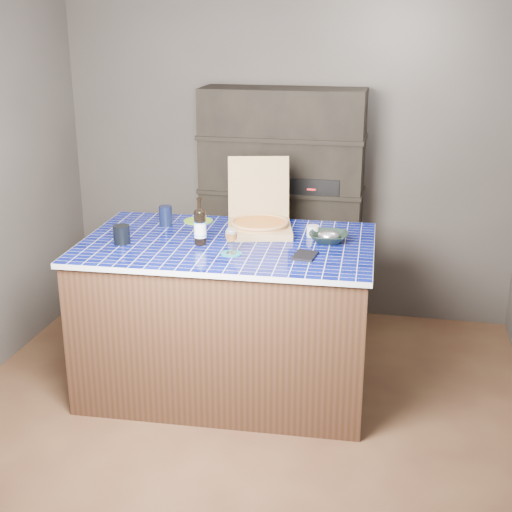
% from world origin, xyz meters
% --- Properties ---
extents(room, '(3.50, 3.50, 3.50)m').
position_xyz_m(room, '(0.00, 0.00, 1.25)').
color(room, brown).
rests_on(room, ground).
extents(shelving_unit, '(1.20, 0.41, 1.80)m').
position_xyz_m(shelving_unit, '(0.00, 1.53, 0.90)').
color(shelving_unit, black).
rests_on(shelving_unit, floor).
extents(kitchen_island, '(1.83, 1.20, 0.98)m').
position_xyz_m(kitchen_island, '(-0.14, 0.39, 0.49)').
color(kitchen_island, '#44261A').
rests_on(kitchen_island, floor).
extents(pizza_box, '(0.50, 0.57, 0.44)m').
position_xyz_m(pizza_box, '(0.01, 0.65, 1.04)').
color(pizza_box, '#9F8352').
rests_on(pizza_box, kitchen_island).
extents(mead_bottle, '(0.08, 0.08, 0.29)m').
position_xyz_m(mead_bottle, '(-0.29, 0.31, 1.09)').
color(mead_bottle, black).
rests_on(mead_bottle, kitchen_island).
extents(teal_trivet, '(0.12, 0.12, 0.01)m').
position_xyz_m(teal_trivet, '(-0.06, 0.17, 0.98)').
color(teal_trivet, '#166B74').
rests_on(teal_trivet, kitchen_island).
extents(wine_glass, '(0.07, 0.07, 0.16)m').
position_xyz_m(wine_glass, '(-0.06, 0.17, 1.09)').
color(wine_glass, white).
rests_on(wine_glass, teal_trivet).
extents(tumbler, '(0.10, 0.10, 0.11)m').
position_xyz_m(tumbler, '(-0.76, 0.23, 1.04)').
color(tumbler, black).
rests_on(tumbler, kitchen_island).
extents(dvd_case, '(0.14, 0.19, 0.01)m').
position_xyz_m(dvd_case, '(0.37, 0.21, 0.99)').
color(dvd_case, black).
rests_on(dvd_case, kitchen_island).
extents(bowl, '(0.25, 0.25, 0.06)m').
position_xyz_m(bowl, '(0.47, 0.52, 1.01)').
color(bowl, black).
rests_on(bowl, kitchen_island).
extents(foil_contents, '(0.13, 0.11, 0.06)m').
position_xyz_m(foil_contents, '(0.47, 0.52, 1.02)').
color(foil_contents, silver).
rests_on(foil_contents, bowl).
extents(white_jar, '(0.08, 0.08, 0.07)m').
position_xyz_m(white_jar, '(0.36, 0.62, 1.01)').
color(white_jar, silver).
rests_on(white_jar, kitchen_island).
extents(navy_cup, '(0.08, 0.08, 0.13)m').
position_xyz_m(navy_cup, '(-0.62, 0.65, 1.05)').
color(navy_cup, black).
rests_on(navy_cup, kitchen_island).
extents(green_trivet, '(0.20, 0.20, 0.01)m').
position_xyz_m(green_trivet, '(-0.44, 0.80, 0.98)').
color(green_trivet, '#6CA423').
rests_on(green_trivet, kitchen_island).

